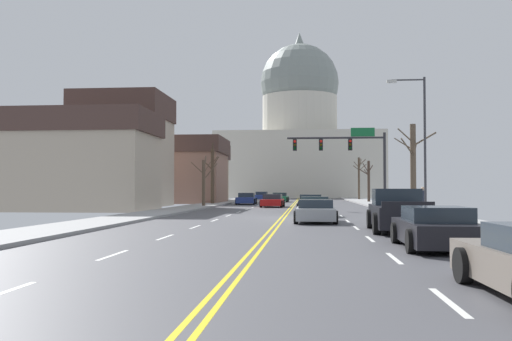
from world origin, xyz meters
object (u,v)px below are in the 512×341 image
object	(u,v)px
sedan_near_01	(314,207)
sedan_near_02	(316,211)
sedan_near_00	(311,204)
pedestrian_00	(416,199)
pickup_truck_near_03	(398,212)
bicycle_parked	(431,212)
sedan_oncoming_02	(280,198)
sedan_oncoming_03	(262,196)
sedan_oncoming_01	(246,199)
street_lamp_right	(420,134)
sedan_near_04	(436,228)
sedan_oncoming_00	(273,201)
signal_gantry	(348,150)
pedestrian_01	(423,199)

from	to	relation	value
sedan_near_01	sedan_near_02	size ratio (longest dim) A/B	1.00
sedan_near_00	pedestrian_00	xyz separation A→B (m)	(7.02, -2.34, 0.43)
pickup_truck_near_03	pedestrian_00	distance (m)	16.15
sedan_near_00	bicycle_parked	xyz separation A→B (m)	(6.08, -11.46, -0.09)
sedan_oncoming_02	sedan_oncoming_03	bearing A→B (deg)	105.87
bicycle_parked	pedestrian_00	bearing A→B (deg)	84.09
pedestrian_00	sedan_oncoming_02	bearing A→B (deg)	108.31
sedan_oncoming_01	bicycle_parked	world-z (taller)	sedan_oncoming_01
street_lamp_right	sedan_oncoming_02	distance (m)	39.30
sedan_near_01	bicycle_parked	bearing A→B (deg)	-42.89
sedan_near_04	sedan_oncoming_01	xyz separation A→B (m)	(-10.14, 43.41, 0.01)
sedan_near_02	street_lamp_right	bearing A→B (deg)	38.67
sedan_near_02	sedan_oncoming_01	bearing A→B (deg)	102.37
sedan_oncoming_00	sedan_oncoming_03	size ratio (longest dim) A/B	1.00
sedan_near_02	bicycle_parked	world-z (taller)	sedan_near_02
pickup_truck_near_03	signal_gantry	bearing A→B (deg)	90.69
sedan_oncoming_02	pedestrian_01	world-z (taller)	pedestrian_01
sedan_near_01	pedestrian_01	bearing A→B (deg)	0.70
sedan_near_02	sedan_oncoming_03	xyz separation A→B (m)	(-7.15, 54.22, 0.03)
sedan_near_01	sedan_oncoming_03	size ratio (longest dim) A/B	0.98
sedan_oncoming_02	sedan_oncoming_03	distance (m)	12.02
signal_gantry	street_lamp_right	distance (m)	12.80
signal_gantry	sedan_near_00	size ratio (longest dim) A/B	1.83
street_lamp_right	sedan_oncoming_03	distance (m)	51.27
pedestrian_01	bicycle_parked	bearing A→B (deg)	-97.12
signal_gantry	sedan_oncoming_00	size ratio (longest dim) A/B	1.77
sedan_near_00	sedan_oncoming_02	size ratio (longest dim) A/B	0.95
pickup_truck_near_03	sedan_near_04	size ratio (longest dim) A/B	1.22
signal_gantry	sedan_oncoming_02	world-z (taller)	signal_gantry
street_lamp_right	sedan_near_00	world-z (taller)	street_lamp_right
signal_gantry	pickup_truck_near_03	bearing A→B (deg)	-89.31
sedan_near_01	sedan_oncoming_03	world-z (taller)	sedan_oncoming_03
sedan_oncoming_00	pedestrian_00	distance (m)	16.42
sedan_near_01	sedan_oncoming_03	distance (m)	48.12
street_lamp_right	sedan_oncoming_01	distance (m)	30.06
bicycle_parked	pickup_truck_near_03	bearing A→B (deg)	-112.41
pickup_truck_near_03	sedan_oncoming_00	size ratio (longest dim) A/B	1.22
sedan_oncoming_00	bicycle_parked	world-z (taller)	sedan_oncoming_00
signal_gantry	pedestrian_01	size ratio (longest dim) A/B	4.78
signal_gantry	bicycle_parked	world-z (taller)	signal_gantry
sedan_near_02	sedan_oncoming_00	size ratio (longest dim) A/B	0.97
pickup_truck_near_03	street_lamp_right	bearing A→B (deg)	74.20
sedan_near_00	sedan_near_02	world-z (taller)	sedan_near_00
sedan_near_00	bicycle_parked	size ratio (longest dim) A/B	2.44
signal_gantry	sedan_oncoming_01	world-z (taller)	signal_gantry
sedan_near_04	pickup_truck_near_03	bearing A→B (deg)	90.18
sedan_oncoming_02	pickup_truck_near_03	bearing A→B (deg)	-81.67
pickup_truck_near_03	pedestrian_00	xyz separation A→B (m)	(3.67, 15.72, 0.27)
sedan_oncoming_01	pedestrian_01	world-z (taller)	pedestrian_01
street_lamp_right	pedestrian_00	size ratio (longest dim) A/B	5.07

